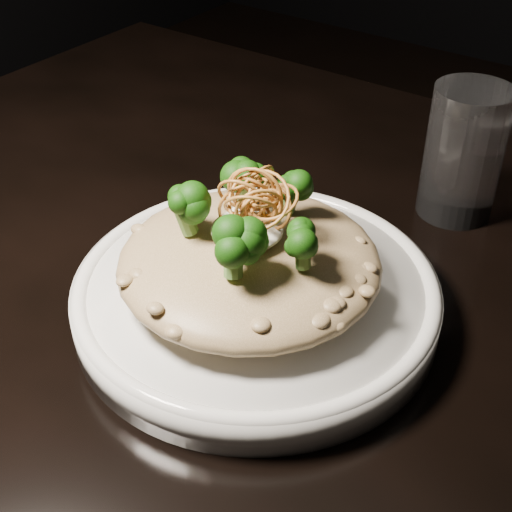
# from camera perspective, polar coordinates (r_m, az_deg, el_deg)

# --- Properties ---
(table) EXTENTS (1.10, 0.80, 0.75)m
(table) POSITION_cam_1_polar(r_m,az_deg,el_deg) (0.66, 2.64, -7.05)
(table) COLOR black
(table) RESTS_ON ground
(plate) EXTENTS (0.29, 0.29, 0.03)m
(plate) POSITION_cam_1_polar(r_m,az_deg,el_deg) (0.56, 0.00, -3.30)
(plate) COLOR white
(plate) RESTS_ON table
(risotto) EXTENTS (0.20, 0.20, 0.04)m
(risotto) POSITION_cam_1_polar(r_m,az_deg,el_deg) (0.54, -0.53, -0.45)
(risotto) COLOR brown
(risotto) RESTS_ON plate
(broccoli) EXTENTS (0.12, 0.12, 0.04)m
(broccoli) POSITION_cam_1_polar(r_m,az_deg,el_deg) (0.51, -0.30, 3.31)
(broccoli) COLOR black
(broccoli) RESTS_ON risotto
(cheese) EXTENTS (0.05, 0.05, 0.01)m
(cheese) POSITION_cam_1_polar(r_m,az_deg,el_deg) (0.52, -0.72, 2.11)
(cheese) COLOR white
(cheese) RESTS_ON risotto
(shallots) EXTENTS (0.05, 0.05, 0.04)m
(shallots) POSITION_cam_1_polar(r_m,az_deg,el_deg) (0.51, 0.14, 4.88)
(shallots) COLOR brown
(shallots) RESTS_ON cheese
(drinking_glass) EXTENTS (0.08, 0.08, 0.12)m
(drinking_glass) POSITION_cam_1_polar(r_m,az_deg,el_deg) (0.68, 16.27, 7.92)
(drinking_glass) COLOR silver
(drinking_glass) RESTS_ON table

